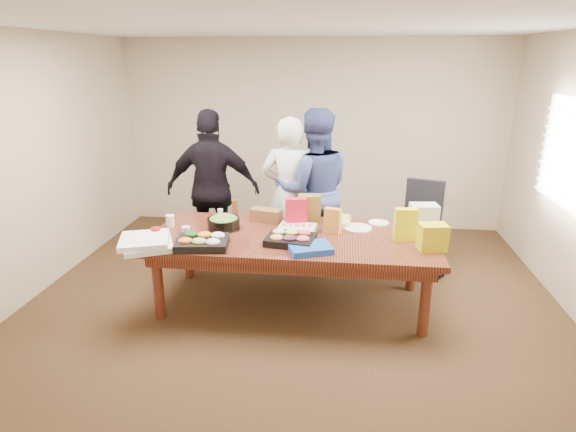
# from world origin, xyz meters

# --- Properties ---
(floor) EXTENTS (5.50, 5.00, 0.02)m
(floor) POSITION_xyz_m (0.00, 0.00, -0.01)
(floor) COLOR #47301E
(floor) RESTS_ON ground
(ceiling) EXTENTS (5.50, 5.00, 0.02)m
(ceiling) POSITION_xyz_m (0.00, 0.00, 2.71)
(ceiling) COLOR white
(ceiling) RESTS_ON wall_back
(wall_back) EXTENTS (5.50, 0.04, 2.70)m
(wall_back) POSITION_xyz_m (0.00, 2.50, 1.35)
(wall_back) COLOR beige
(wall_back) RESTS_ON floor
(wall_front) EXTENTS (5.50, 0.04, 2.70)m
(wall_front) POSITION_xyz_m (0.00, -2.50, 1.35)
(wall_front) COLOR beige
(wall_front) RESTS_ON floor
(wall_left) EXTENTS (0.04, 5.00, 2.70)m
(wall_left) POSITION_xyz_m (-2.75, 0.00, 1.35)
(wall_left) COLOR beige
(wall_left) RESTS_ON floor
(window_panel) EXTENTS (0.03, 1.40, 1.10)m
(window_panel) POSITION_xyz_m (2.72, 0.60, 1.50)
(window_panel) COLOR white
(window_panel) RESTS_ON wall_right
(window_blinds) EXTENTS (0.04, 1.36, 1.00)m
(window_blinds) POSITION_xyz_m (2.68, 0.60, 1.50)
(window_blinds) COLOR beige
(window_blinds) RESTS_ON wall_right
(conference_table) EXTENTS (2.80, 1.20, 0.75)m
(conference_table) POSITION_xyz_m (0.00, 0.00, 0.38)
(conference_table) COLOR #4C1C0F
(conference_table) RESTS_ON floor
(office_chair) EXTENTS (0.67, 0.67, 1.04)m
(office_chair) POSITION_xyz_m (1.43, 0.90, 0.52)
(office_chair) COLOR black
(office_chair) RESTS_ON floor
(person_center) EXTENTS (0.67, 0.46, 1.81)m
(person_center) POSITION_xyz_m (-0.14, 0.91, 0.91)
(person_center) COLOR silver
(person_center) RESTS_ON floor
(person_right) EXTENTS (1.04, 0.88, 1.90)m
(person_right) POSITION_xyz_m (0.14, 0.98, 0.95)
(person_right) COLOR navy
(person_right) RESTS_ON floor
(person_left) EXTENTS (1.13, 0.52, 1.88)m
(person_left) POSITION_xyz_m (-1.05, 0.91, 0.94)
(person_left) COLOR black
(person_left) RESTS_ON floor
(veggie_tray) EXTENTS (0.52, 0.44, 0.07)m
(veggie_tray) POSITION_xyz_m (-0.81, -0.39, 0.79)
(veggie_tray) COLOR black
(veggie_tray) RESTS_ON conference_table
(fruit_tray) EXTENTS (0.49, 0.41, 0.07)m
(fruit_tray) POSITION_xyz_m (0.00, -0.21, 0.78)
(fruit_tray) COLOR black
(fruit_tray) RESTS_ON conference_table
(sheet_cake) EXTENTS (0.39, 0.31, 0.06)m
(sheet_cake) POSITION_xyz_m (0.03, 0.10, 0.78)
(sheet_cake) COLOR silver
(sheet_cake) RESTS_ON conference_table
(salad_bowl) EXTENTS (0.36, 0.36, 0.11)m
(salad_bowl) POSITION_xyz_m (-0.73, 0.12, 0.80)
(salad_bowl) COLOR black
(salad_bowl) RESTS_ON conference_table
(chip_bag_blue) EXTENTS (0.45, 0.40, 0.06)m
(chip_bag_blue) POSITION_xyz_m (0.20, -0.38, 0.78)
(chip_bag_blue) COLOR #1C4AA7
(chip_bag_blue) RESTS_ON conference_table
(chip_bag_red) EXTENTS (0.23, 0.13, 0.31)m
(chip_bag_red) POSITION_xyz_m (0.01, 0.23, 0.91)
(chip_bag_red) COLOR red
(chip_bag_red) RESTS_ON conference_table
(chip_bag_yellow) EXTENTS (0.22, 0.11, 0.32)m
(chip_bag_yellow) POSITION_xyz_m (1.08, -0.00, 0.91)
(chip_bag_yellow) COLOR #E8EB0C
(chip_bag_yellow) RESTS_ON conference_table
(chip_bag_orange) EXTENTS (0.18, 0.12, 0.25)m
(chip_bag_orange) POSITION_xyz_m (0.38, 0.13, 0.88)
(chip_bag_orange) COLOR orange
(chip_bag_orange) RESTS_ON conference_table
(mayo_jar) EXTENTS (0.09, 0.09, 0.13)m
(mayo_jar) POSITION_xyz_m (0.05, 0.47, 0.82)
(mayo_jar) COLOR white
(mayo_jar) RESTS_ON conference_table
(mustard_bottle) EXTENTS (0.07, 0.07, 0.15)m
(mustard_bottle) POSITION_xyz_m (0.04, 0.46, 0.83)
(mustard_bottle) COLOR gold
(mustard_bottle) RESTS_ON conference_table
(dressing_bottle) EXTENTS (0.07, 0.07, 0.20)m
(dressing_bottle) POSITION_xyz_m (-0.69, 0.48, 0.85)
(dressing_bottle) COLOR brown
(dressing_bottle) RESTS_ON conference_table
(ranch_bottle) EXTENTS (0.06, 0.06, 0.17)m
(ranch_bottle) POSITION_xyz_m (-0.80, 0.24, 0.83)
(ranch_bottle) COLOR beige
(ranch_bottle) RESTS_ON conference_table
(banana_bunch) EXTENTS (0.26, 0.24, 0.08)m
(banana_bunch) POSITION_xyz_m (0.44, 0.48, 0.79)
(banana_bunch) COLOR yellow
(banana_bunch) RESTS_ON conference_table
(bread_loaf) EXTENTS (0.36, 0.23, 0.13)m
(bread_loaf) POSITION_xyz_m (-0.34, 0.40, 0.82)
(bread_loaf) COLOR brown
(bread_loaf) RESTS_ON conference_table
(kraft_bag) EXTENTS (0.25, 0.16, 0.31)m
(kraft_bag) POSITION_xyz_m (0.13, 0.40, 0.90)
(kraft_bag) COLOR brown
(kraft_bag) RESTS_ON conference_table
(red_cup) EXTENTS (0.11, 0.11, 0.12)m
(red_cup) POSITION_xyz_m (-1.30, -0.27, 0.81)
(red_cup) COLOR #A90F0E
(red_cup) RESTS_ON conference_table
(clear_cup_a) EXTENTS (0.09, 0.09, 0.11)m
(clear_cup_a) POSITION_xyz_m (-1.03, -0.18, 0.81)
(clear_cup_a) COLOR white
(clear_cup_a) RESTS_ON conference_table
(clear_cup_b) EXTENTS (0.11, 0.11, 0.12)m
(clear_cup_b) POSITION_xyz_m (-1.30, 0.11, 0.81)
(clear_cup_b) COLOR white
(clear_cup_b) RESTS_ON conference_table
(pizza_box_lower) EXTENTS (0.58, 0.58, 0.05)m
(pizza_box_lower) POSITION_xyz_m (-1.30, -0.47, 0.77)
(pizza_box_lower) COLOR silver
(pizza_box_lower) RESTS_ON conference_table
(pizza_box_upper) EXTENTS (0.55, 0.55, 0.05)m
(pizza_box_upper) POSITION_xyz_m (-1.33, -0.48, 0.82)
(pizza_box_upper) COLOR white
(pizza_box_upper) RESTS_ON pizza_box_lower
(plate_a) EXTENTS (0.30, 0.30, 0.02)m
(plate_a) POSITION_xyz_m (0.64, 0.26, 0.76)
(plate_a) COLOR white
(plate_a) RESTS_ON conference_table
(plate_b) EXTENTS (0.24, 0.24, 0.01)m
(plate_b) POSITION_xyz_m (0.87, 0.47, 0.76)
(plate_b) COLOR white
(plate_b) RESTS_ON conference_table
(dip_bowl_a) EXTENTS (0.20, 0.20, 0.06)m
(dip_bowl_a) POSITION_xyz_m (0.48, 0.31, 0.78)
(dip_bowl_a) COLOR beige
(dip_bowl_a) RESTS_ON conference_table
(dip_bowl_b) EXTENTS (0.20, 0.20, 0.06)m
(dip_bowl_b) POSITION_xyz_m (-0.37, 0.43, 0.78)
(dip_bowl_b) COLOR silver
(dip_bowl_b) RESTS_ON conference_table
(grocery_bag_white) EXTENTS (0.29, 0.22, 0.29)m
(grocery_bag_white) POSITION_xyz_m (1.29, 0.26, 0.89)
(grocery_bag_white) COLOR silver
(grocery_bag_white) RESTS_ON conference_table
(grocery_bag_yellow) EXTENTS (0.28, 0.22, 0.25)m
(grocery_bag_yellow) POSITION_xyz_m (1.30, -0.22, 0.87)
(grocery_bag_yellow) COLOR yellow
(grocery_bag_yellow) RESTS_ON conference_table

